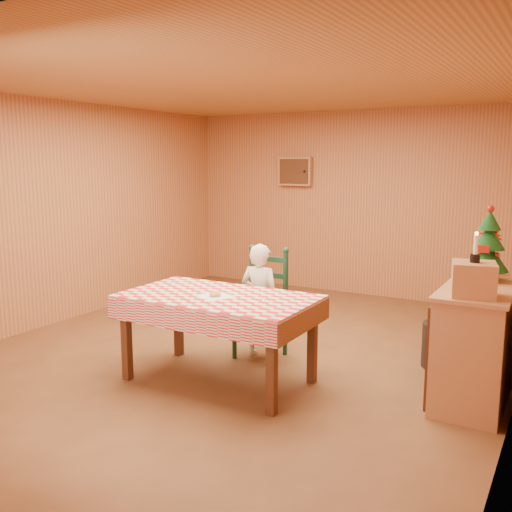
# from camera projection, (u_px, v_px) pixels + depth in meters

# --- Properties ---
(ground) EXTENTS (6.00, 6.00, 0.00)m
(ground) POSITION_uv_depth(u_px,v_px,m) (246.00, 351.00, 5.77)
(ground) COLOR brown
(ground) RESTS_ON ground
(cabin_walls) EXTENTS (5.10, 6.05, 2.65)m
(cabin_walls) POSITION_uv_depth(u_px,v_px,m) (272.00, 169.00, 5.93)
(cabin_walls) COLOR #B66F42
(cabin_walls) RESTS_ON ground
(dining_table) EXTENTS (1.66, 0.96, 0.77)m
(dining_table) POSITION_uv_depth(u_px,v_px,m) (218.00, 305.00, 4.88)
(dining_table) COLOR #532B16
(dining_table) RESTS_ON ground
(ladder_chair) EXTENTS (0.44, 0.40, 1.08)m
(ladder_chair) POSITION_uv_depth(u_px,v_px,m) (263.00, 305.00, 5.59)
(ladder_chair) COLOR #10311E
(ladder_chair) RESTS_ON ground
(seated_child) EXTENTS (0.41, 0.27, 1.12)m
(seated_child) POSITION_uv_depth(u_px,v_px,m) (260.00, 301.00, 5.53)
(seated_child) COLOR white
(seated_child) RESTS_ON ground
(napkin) EXTENTS (0.34, 0.34, 0.00)m
(napkin) POSITION_uv_depth(u_px,v_px,m) (215.00, 296.00, 4.83)
(napkin) COLOR white
(napkin) RESTS_ON dining_table
(donut) EXTENTS (0.10, 0.10, 0.03)m
(donut) POSITION_uv_depth(u_px,v_px,m) (215.00, 294.00, 4.82)
(donut) COLOR #D79C4D
(donut) RESTS_ON napkin
(shelf_unit) EXTENTS (0.54, 1.24, 0.93)m
(shelf_unit) POSITION_uv_depth(u_px,v_px,m) (476.00, 342.00, 4.58)
(shelf_unit) COLOR tan
(shelf_unit) RESTS_ON ground
(crate) EXTENTS (0.36, 0.36, 0.25)m
(crate) POSITION_uv_depth(u_px,v_px,m) (474.00, 279.00, 4.14)
(crate) COLOR tan
(crate) RESTS_ON shelf_unit
(christmas_tree) EXTENTS (0.34, 0.34, 0.62)m
(christmas_tree) POSITION_uv_depth(u_px,v_px,m) (488.00, 247.00, 4.67)
(christmas_tree) COLOR #532B16
(christmas_tree) RESTS_ON shelf_unit
(flower_arrangement) EXTENTS (0.30, 0.30, 0.40)m
(flower_arrangement) POSITION_uv_depth(u_px,v_px,m) (487.00, 251.00, 4.96)
(flower_arrangement) COLOR maroon
(flower_arrangement) RESTS_ON shelf_unit
(candle_set) EXTENTS (0.07, 0.07, 0.22)m
(candle_set) POSITION_uv_depth(u_px,v_px,m) (475.00, 254.00, 4.11)
(candle_set) COLOR black
(candle_set) RESTS_ON crate
(storage_bin) EXTENTS (0.51, 0.51, 0.42)m
(storage_bin) POSITION_uv_depth(u_px,v_px,m) (445.00, 346.00, 5.30)
(storage_bin) COLOR black
(storage_bin) RESTS_ON ground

